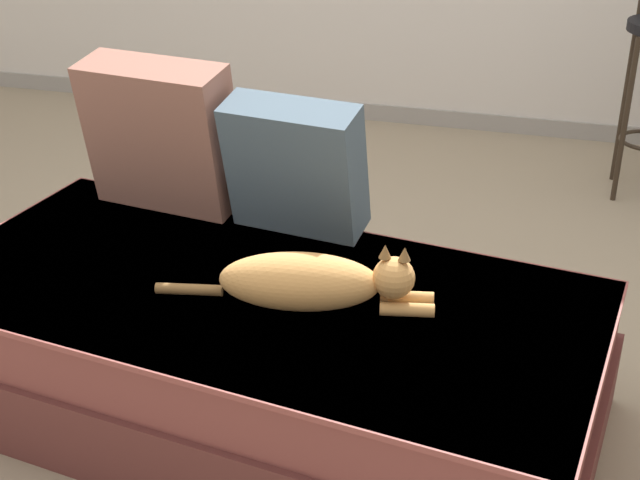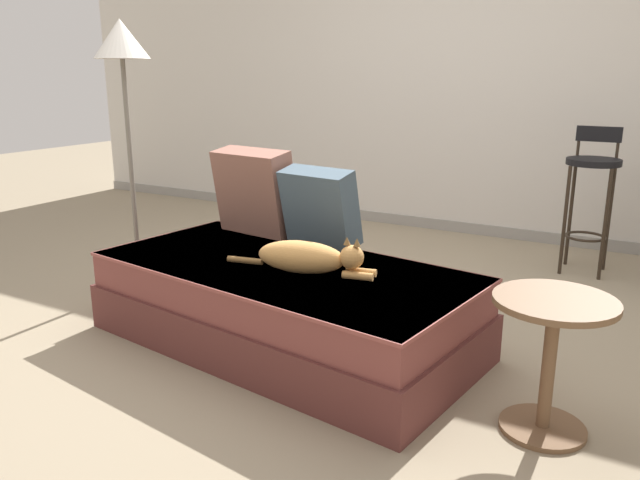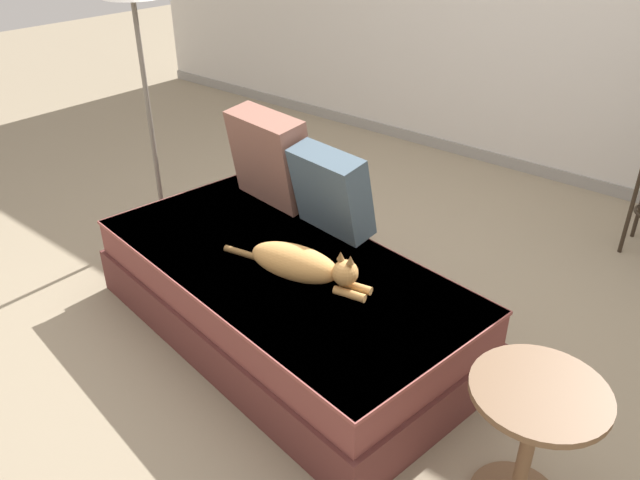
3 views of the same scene
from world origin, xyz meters
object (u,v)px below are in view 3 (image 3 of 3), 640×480
couch (282,297)px  floor_lamp (134,4)px  side_table (531,432)px  throw_pillow_middle (332,192)px  cat (301,264)px  throw_pillow_corner (270,158)px

couch → floor_lamp: 1.72m
couch → side_table: bearing=-7.9°
floor_lamp → couch: bearing=-12.3°
throw_pillow_middle → cat: throw_pillow_middle is taller
throw_pillow_middle → floor_lamp: bearing=-176.1°
side_table → floor_lamp: 2.77m
couch → throw_pillow_middle: size_ratio=4.61×
side_table → floor_lamp: floor_lamp is taller
side_table → throw_pillow_corner: bearing=160.8°
cat → floor_lamp: 1.70m
couch → side_table: size_ratio=3.75×
cat → side_table: size_ratio=1.41×
throw_pillow_corner → floor_lamp: floor_lamp is taller
couch → cat: size_ratio=2.67×
throw_pillow_middle → side_table: (1.27, -0.54, -0.28)m
throw_pillow_corner → cat: 0.81m
cat → couch: bearing=163.1°
throw_pillow_corner → cat: throw_pillow_corner is taller
throw_pillow_middle → cat: 0.47m
throw_pillow_corner → side_table: 1.86m
throw_pillow_corner → cat: size_ratio=0.67×
couch → side_table: side_table is taller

